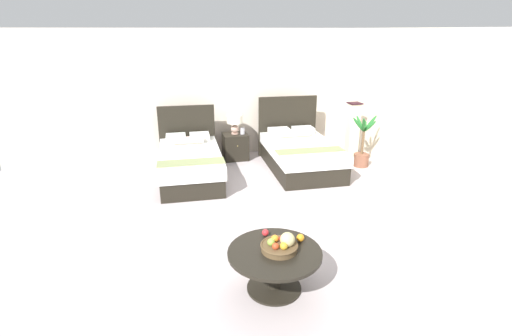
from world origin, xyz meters
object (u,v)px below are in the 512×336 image
Objects in this scene: coffee_table at (275,261)px; loose_apple at (265,233)px; nightstand at (235,146)px; loose_orange at (300,238)px; floor_lamp_corner at (352,131)px; fruit_bowl at (281,245)px; bed_near_window at (190,162)px; vase at (243,131)px; bed_near_corner at (300,153)px; table_lamp at (235,121)px; potted_palm at (362,151)px.

loose_apple is at bearing 92.01° from coffee_table.
nightstand reaches higher than loose_apple.
floor_lamp_corner is (2.55, 3.77, 0.09)m from loose_orange.
loose_orange is at bearing 25.30° from fruit_bowl.
bed_near_window is at bearing 105.01° from loose_orange.
vase is 1.57× the size of loose_orange.
bed_near_corner reaches higher than fruit_bowl.
nightstand and loose_orange have the same top height.
floor_lamp_corner reaches higher than loose_orange.
coffee_table is 11.57× the size of loose_orange.
vase is at bearing -21.57° from table_lamp.
fruit_bowl is at bearing -79.57° from bed_near_window.
bed_near_window reaches higher than potted_palm.
loose_orange is (-1.25, -3.40, 0.20)m from bed_near_corner.
bed_near_window reaches higher than loose_orange.
fruit_bowl reaches higher than nightstand.
bed_near_corner is at bearing -164.29° from floor_lamp_corner.
floor_lamp_corner reaches higher than loose_apple.
table_lamp is 1.03× the size of fruit_bowl.
bed_near_window is at bearing 100.43° from fruit_bowl.
fruit_bowl is at bearing -2.48° from coffee_table.
vase is at bearing 83.07° from fruit_bowl.
floor_lamp_corner is at bearing -12.10° from nightstand.
bed_near_window is at bearing -138.33° from table_lamp.
bed_near_corner is at bearing 63.66° from loose_apple.
table_lamp is at bearing 41.67° from bed_near_window.
bed_near_corner is 1.75× the size of floor_lamp_corner.
table_lamp reaches higher than coffee_table.
loose_apple is at bearing -116.34° from bed_near_corner.
loose_apple is (-0.60, -4.05, -0.11)m from vase.
vase reaches higher than loose_orange.
nightstand is 0.54m from table_lamp.
table_lamp is at bearing 141.17° from bed_near_corner.
floor_lamp_corner is at bearing 50.98° from loose_apple.
vase is 2.33m from floor_lamp_corner.
fruit_bowl is (0.06, -0.00, 0.19)m from coffee_table.
potted_palm is (2.39, -1.09, -0.51)m from table_lamp.
fruit_bowl is at bearing -94.90° from table_lamp.
floor_lamp_corner is at bearing 54.13° from fruit_bowl.
table_lamp is at bearing 83.71° from loose_apple.
loose_orange is (0.91, -3.40, 0.20)m from bed_near_window.
coffee_table is at bearing -95.71° from nightstand.
vase is 4.42m from coffee_table.
vase is at bearing 155.31° from potted_palm.
fruit_bowl is (-0.38, -4.41, 0.26)m from nightstand.
potted_palm is (1.26, -0.18, 0.00)m from bed_near_corner.
floor_lamp_corner is (2.81, 3.89, 0.07)m from fruit_bowl.
nightstand is at bearing 88.44° from loose_orange.
loose_apple is at bearing -133.26° from potted_palm.
loose_apple is (-0.07, 0.33, -0.03)m from fruit_bowl.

